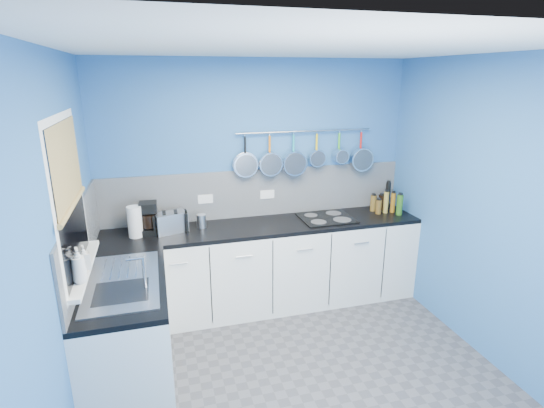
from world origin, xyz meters
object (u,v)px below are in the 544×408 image
soap_bottle_a (78,265)px  hob (326,218)px  canister (201,221)px  coffee_maker (149,218)px  toaster (171,222)px  soap_bottle_b (84,257)px  paper_towel (135,222)px

soap_bottle_a → hob: size_ratio=0.45×
canister → hob: 1.29m
coffee_maker → toaster: size_ratio=1.01×
soap_bottle_b → hob: bearing=23.4°
soap_bottle_a → hob: bearing=27.7°
canister → hob: bearing=-3.5°
toaster → soap_bottle_a: bearing=-134.3°
soap_bottle_b → paper_towel: soap_bottle_b is taller
toaster → hob: (1.58, -0.04, -0.09)m
hob → toaster: bearing=178.7°
paper_towel → hob: bearing=0.2°
soap_bottle_a → canister: (0.91, 1.23, -0.20)m
paper_towel → toaster: paper_towel is taller
soap_bottle_b → paper_towel: (0.30, 0.94, -0.09)m
paper_towel → hob: (1.90, 0.01, -0.14)m
hob → coffee_maker: bearing=178.4°
soap_bottle_b → toaster: soap_bottle_b is taller
soap_bottle_b → toaster: (0.62, 0.98, -0.14)m
soap_bottle_a → coffee_maker: (0.42, 1.20, -0.12)m
soap_bottle_a → coffee_maker: size_ratio=0.80×
paper_towel → hob: 1.90m
hob → canister: bearing=176.5°
paper_towel → toaster: (0.32, 0.04, -0.05)m
toaster → soap_bottle_b: bearing=-139.0°
coffee_maker → hob: 1.78m
canister → hob: canister is taller
canister → coffee_maker: bearing=-176.5°
paper_towel → canister: (0.61, 0.08, -0.08)m
soap_bottle_a → coffee_maker: soap_bottle_a is taller
soap_bottle_b → toaster: 1.17m
coffee_maker → hob: bearing=1.5°
coffee_maker → toaster: coffee_maker is taller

